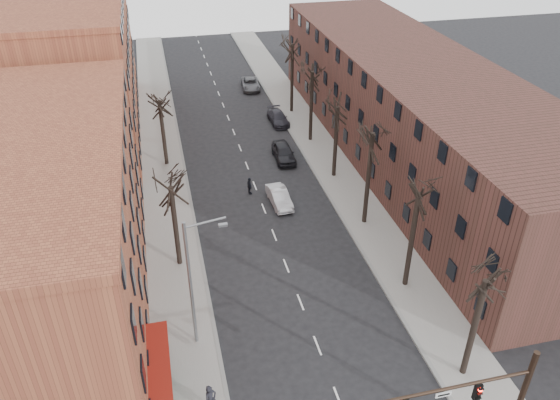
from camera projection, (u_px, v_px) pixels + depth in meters
sidewalk_left at (162, 160)px, 54.25m from camera, size 4.00×90.00×0.15m
sidewalk_right at (316, 143)px, 57.39m from camera, size 4.00×90.00×0.15m
building_left_near at (35, 237)px, 33.03m from camera, size 12.00×26.00×12.00m
building_left_far at (72, 69)px, 56.45m from camera, size 12.00×28.00×14.00m
building_right at (413, 111)px, 52.23m from camera, size 12.00×50.00×10.00m
tree_right_a at (462, 373)px, 31.76m from camera, size 5.20×5.20×10.00m
tree_right_b at (405, 285)px, 38.37m from camera, size 5.20×5.20×10.80m
tree_right_c at (364, 223)px, 44.97m from camera, size 5.20×5.20×11.60m
tree_right_d at (334, 176)px, 51.58m from camera, size 5.20×5.20×10.00m
tree_right_e at (310, 140)px, 58.18m from camera, size 5.20×5.20×10.80m
tree_right_f at (292, 112)px, 64.78m from camera, size 5.20×5.20×11.60m
tree_left_a at (180, 264)px, 40.33m from camera, size 5.20×5.20×9.50m
tree_left_b at (167, 165)px, 53.54m from camera, size 5.20×5.20×9.50m
streetlight at (193, 279)px, 31.19m from camera, size 2.45×0.22×9.03m
silver_sedan at (279, 197)px, 47.06m from camera, size 1.69×4.22×1.36m
parked_car_near at (284, 152)px, 54.05m from camera, size 1.97×4.66×1.57m
parked_car_mid at (278, 118)px, 61.66m from camera, size 1.99×4.60×1.32m
parked_car_far at (250, 84)px, 70.97m from camera, size 2.62×4.95×1.33m
pedestrian_a at (211, 400)px, 28.89m from camera, size 0.84×0.75×1.93m
pedestrian_crossing at (250, 186)px, 48.44m from camera, size 0.54×1.00×1.63m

